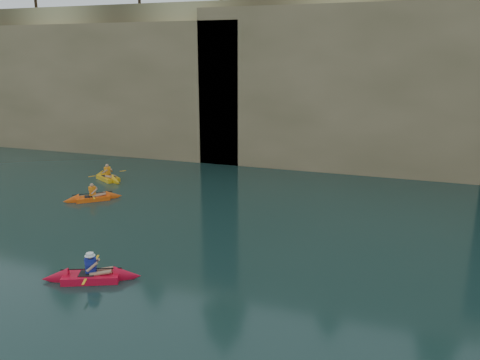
% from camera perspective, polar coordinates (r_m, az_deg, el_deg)
% --- Properties ---
extents(ground, '(160.00, 160.00, 0.00)m').
position_cam_1_polar(ground, '(13.33, -2.55, -21.06)').
color(ground, black).
rests_on(ground, ground).
extents(cliff, '(70.00, 16.00, 12.00)m').
position_cam_1_polar(cliff, '(40.24, 13.63, 11.97)').
color(cliff, tan).
rests_on(cliff, ground).
extents(cliff_slab_west, '(26.00, 2.40, 10.56)m').
position_cam_1_polar(cliff_slab_west, '(40.59, -17.58, 10.70)').
color(cliff_slab_west, '#977F5B').
rests_on(cliff_slab_west, ground).
extents(cliff_slab_center, '(24.00, 2.40, 11.40)m').
position_cam_1_polar(cliff_slab_center, '(32.73, 15.77, 10.70)').
color(cliff_slab_center, '#977F5B').
rests_on(cliff_slab_center, ground).
extents(sea_cave_west, '(4.50, 1.00, 4.00)m').
position_cam_1_polar(sea_cave_west, '(39.25, -15.40, 5.91)').
color(sea_cave_west, black).
rests_on(sea_cave_west, ground).
extents(sea_cave_center, '(3.50, 1.00, 3.20)m').
position_cam_1_polar(sea_cave_center, '(33.53, 4.90, 4.21)').
color(sea_cave_center, black).
rests_on(sea_cave_center, ground).
extents(main_kayaker, '(3.55, 2.22, 1.31)m').
position_cam_1_polar(main_kayaker, '(17.93, -17.63, -11.09)').
color(main_kayaker, red).
rests_on(main_kayaker, ground).
extents(kayaker_orange, '(2.88, 2.63, 1.21)m').
position_cam_1_polar(kayaker_orange, '(27.33, -17.50, -2.07)').
color(kayaker_orange, '#FF5910').
rests_on(kayaker_orange, ground).
extents(kayaker_yellow, '(3.17, 2.29, 1.32)m').
position_cam_1_polar(kayaker_yellow, '(31.45, -15.80, 0.29)').
color(kayaker_yellow, '#F1AD14').
rests_on(kayaker_yellow, ground).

